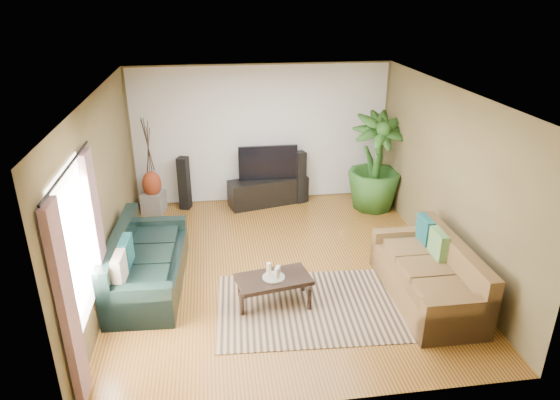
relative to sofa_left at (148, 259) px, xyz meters
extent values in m
plane|color=#9D6A28|center=(1.96, 0.21, -0.42)|extent=(5.50, 5.50, 0.00)
plane|color=white|center=(1.96, 0.21, 2.28)|extent=(5.50, 5.50, 0.00)
plane|color=olive|center=(1.96, 2.96, 0.93)|extent=(5.00, 0.00, 5.00)
plane|color=olive|center=(1.96, -2.54, 0.93)|extent=(5.00, 0.00, 5.00)
plane|color=olive|center=(-0.54, 0.21, 0.92)|extent=(0.00, 5.50, 5.50)
plane|color=olive|center=(4.46, 0.21, 0.92)|extent=(0.00, 5.50, 5.50)
plane|color=white|center=(1.96, 2.95, 0.93)|extent=(4.90, 0.00, 4.90)
plane|color=white|center=(-0.52, -1.39, 0.97)|extent=(0.00, 1.80, 1.80)
cube|color=gray|center=(-0.47, -2.14, 0.72)|extent=(0.08, 0.35, 2.20)
cube|color=gray|center=(-0.47, -0.64, 0.72)|extent=(0.08, 0.35, 2.20)
cylinder|color=black|center=(-0.47, -1.39, 1.87)|extent=(0.03, 1.90, 0.03)
cube|color=black|center=(0.00, 0.00, 0.00)|extent=(1.03, 2.19, 0.85)
cube|color=brown|center=(3.80, -0.87, 0.00)|extent=(0.93, 2.05, 0.85)
cube|color=tan|center=(2.16, -0.86, -0.42)|extent=(2.53, 1.85, 0.01)
cube|color=black|center=(1.71, -0.70, -0.22)|extent=(1.06, 0.70, 0.40)
cylinder|color=gray|center=(1.71, -0.70, -0.02)|extent=(0.30, 0.30, 0.01)
cylinder|color=white|center=(1.65, -0.67, 0.09)|extent=(0.06, 0.06, 0.20)
cylinder|color=beige|center=(1.75, -0.74, 0.07)|extent=(0.06, 0.06, 0.15)
cylinder|color=beige|center=(1.78, -0.64, 0.05)|extent=(0.06, 0.06, 0.12)
cube|color=black|center=(2.05, 2.71, -0.17)|extent=(1.63, 0.83, 0.52)
cube|color=black|center=(2.05, 2.71, 0.43)|extent=(1.14, 0.06, 0.68)
cube|color=black|center=(0.42, 2.71, 0.09)|extent=(0.25, 0.26, 1.04)
cube|color=black|center=(2.68, 2.71, 0.10)|extent=(0.24, 0.25, 1.05)
imported|color=#25541C|center=(4.05, 2.22, 0.51)|extent=(1.06, 1.06, 1.86)
cylinder|color=black|center=(4.05, 2.22, -0.29)|extent=(0.34, 0.34, 0.27)
cube|color=#999996|center=(-0.17, 2.62, -0.23)|extent=(0.47, 0.47, 0.39)
ellipsoid|color=#9C391C|center=(-0.17, 2.62, 0.14)|extent=(0.36, 0.36, 0.50)
cube|color=#945430|center=(0.00, 0.57, -0.17)|extent=(0.50, 0.50, 0.51)
camera|label=1|loc=(0.99, -6.39, 3.56)|focal=32.00mm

